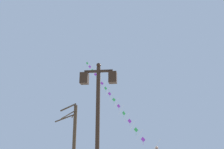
% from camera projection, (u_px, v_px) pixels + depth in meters
% --- Properties ---
extents(twin_lantern_lamp_post, '(1.30, 0.28, 4.54)m').
position_uv_depth(twin_lantern_lamp_post, '(98.00, 101.00, 8.16)').
color(twin_lantern_lamp_post, black).
rests_on(twin_lantern_lamp_post, ground_plane).
extents(kite_train, '(10.21, 15.12, 15.02)m').
position_uv_depth(kite_train, '(110.00, 94.00, 29.95)').
color(kite_train, brown).
rests_on(kite_train, ground_plane).
extents(bare_tree, '(1.47, 1.97, 4.68)m').
position_uv_depth(bare_tree, '(74.00, 135.00, 16.53)').
color(bare_tree, '#423323').
rests_on(bare_tree, ground_plane).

